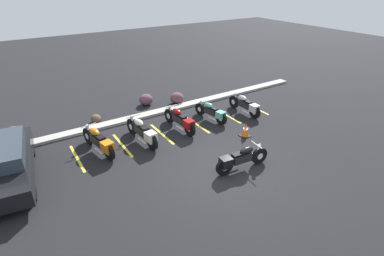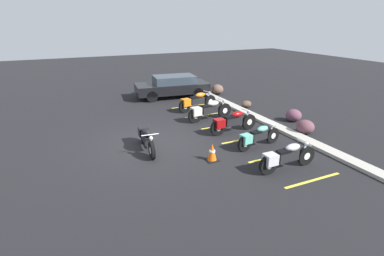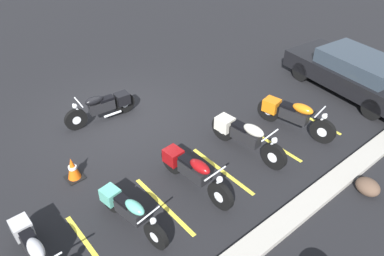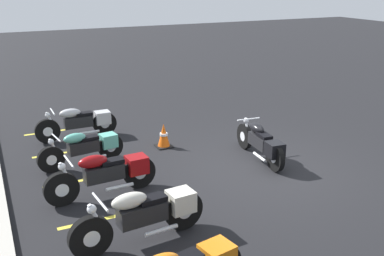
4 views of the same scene
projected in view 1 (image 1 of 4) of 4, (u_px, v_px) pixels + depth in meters
The scene contains 20 objects.
ground at pixel (227, 170), 10.43m from camera, with size 60.00×60.00×0.00m, color black.
motorcycle_black_featured at pixel (240, 159), 10.25m from camera, with size 2.12×0.59×0.83m.
parked_bike_0 at pixel (99, 141), 11.24m from camera, with size 0.80×2.28×0.90m.
parked_bike_1 at pixel (143, 132), 11.92m from camera, with size 0.66×2.32×0.91m.
parked_bike_2 at pixel (181, 120), 12.91m from camera, with size 0.63×2.24×0.88m.
parked_bike_3 at pixel (212, 112), 13.78m from camera, with size 0.64×2.00×0.79m.
parked_bike_4 at pixel (246, 105), 14.43m from camera, with size 0.60×2.14×0.84m.
car_black at pixel (1, 163), 9.59m from camera, with size 2.28×4.48×1.29m.
concrete_curb at pixel (155, 113), 14.58m from camera, with size 18.00×0.50×0.12m, color #A8A399.
landscape_rock_0 at pixel (14, 134), 12.11m from camera, with size 0.75×0.75×0.62m, color brown.
landscape_rock_1 at pixel (146, 100), 15.50m from camera, with size 0.71×0.69×0.57m, color #5F3949.
landscape_rock_2 at pixel (96, 119), 13.69m from camera, with size 0.56×0.46×0.37m, color brown.
landscape_rock_3 at pixel (177, 98), 15.66m from camera, with size 0.74×0.71×0.58m, color brown.
traffic_cone at pixel (245, 130), 12.47m from camera, with size 0.40×0.40×0.61m.
stall_line_0 at pixel (77, 158), 11.08m from camera, with size 0.10×2.10×0.00m, color gold.
stall_line_1 at pixel (122, 145), 11.92m from camera, with size 0.10×2.10×0.00m, color gold.
stall_line_2 at pixel (162, 134), 12.77m from camera, with size 0.10×2.10×0.00m, color gold.
stall_line_3 at pixel (196, 124), 13.61m from camera, with size 0.10×2.10×0.00m, color gold.
stall_line_4 at pixel (227, 115), 14.46m from camera, with size 0.10×2.10×0.00m, color gold.
stall_line_5 at pixel (254, 107), 15.30m from camera, with size 0.10×2.10×0.00m, color gold.
Camera 1 is at (-5.68, -6.57, 6.08)m, focal length 28.00 mm.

